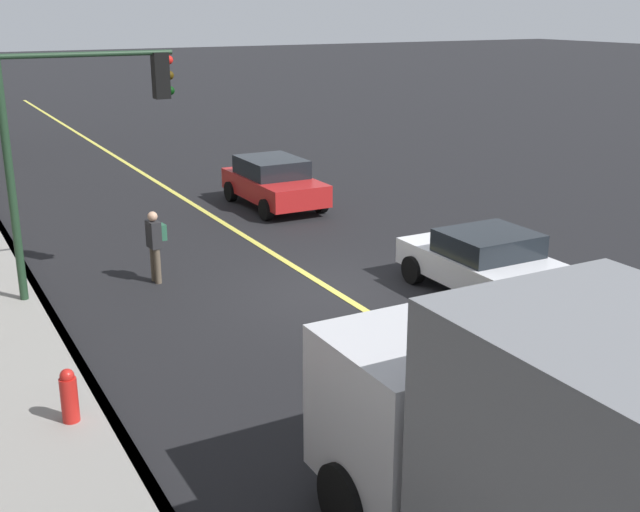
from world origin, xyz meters
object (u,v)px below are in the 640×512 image
Objects in this scene: truck_gray at (635,506)px; fire_hydrant at (70,400)px; pedestrian_with_backpack at (155,242)px; car_red at (273,182)px; traffic_light_mast at (77,125)px; car_white at (487,262)px.

fire_hydrant is at bearing 27.23° from truck_gray.
pedestrian_with_backpack is 6.27m from fire_hydrant.
traffic_light_mast reaches higher than car_red.
pedestrian_with_backpack is at bearing -28.13° from fire_hydrant.
fire_hydrant is (-5.36, 1.52, -3.03)m from traffic_light_mast.
car_white is at bearing -117.87° from traffic_light_mast.
car_red is 1.02× the size of car_white.
car_white is 8.57m from traffic_light_mast.
truck_gray is 12.19m from traffic_light_mast.
car_red is at bearing -52.11° from traffic_light_mast.
truck_gray reaches higher than car_white.
traffic_light_mast is at bearing 62.13° from car_white.
fire_hydrant is (-1.57, 8.68, -0.21)m from car_white.
pedestrian_with_backpack is 1.66× the size of fire_hydrant.
car_red is 17.63m from truck_gray.
car_red is at bearing 4.22° from car_white.
car_white is at bearing -33.14° from truck_gray.
traffic_light_mast is (-5.06, 6.50, 2.75)m from car_red.
fire_hydrant is (-10.42, 8.03, -0.28)m from car_red.
car_red is 8.87m from car_white.
truck_gray is at bearing 146.86° from car_white.
truck_gray is 4.33× the size of pedestrian_with_backpack.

